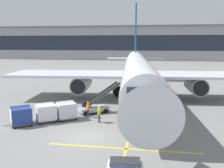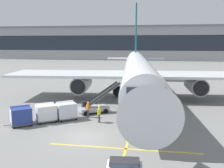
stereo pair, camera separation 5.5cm
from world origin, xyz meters
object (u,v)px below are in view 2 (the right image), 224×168
(parked_airplane, at_px, (138,71))
(baggage_cart_lead, at_px, (66,110))
(belt_loader, at_px, (95,105))
(baggage_cart_second, at_px, (46,112))
(safety_cone_engine_keepout, at_px, (94,100))
(ground_crew_by_carts, at_px, (88,108))
(baggage_cart_third, at_px, (21,116))
(ground_crew_by_loader, at_px, (99,113))

(parked_airplane, height_order, baggage_cart_lead, parked_airplane)
(parked_airplane, distance_m, belt_loader, 10.09)
(baggage_cart_second, xyz_separation_m, safety_cone_engine_keepout, (2.95, 8.98, -0.66))
(ground_crew_by_carts, bearing_deg, baggage_cart_third, -147.02)
(baggage_cart_lead, relative_size, baggage_cart_second, 1.00)
(ground_crew_by_loader, distance_m, ground_crew_by_carts, 2.26)
(parked_airplane, height_order, baggage_cart_third, parked_airplane)
(belt_loader, height_order, ground_crew_by_loader, belt_loader)
(parked_airplane, height_order, ground_crew_by_carts, parked_airplane)
(belt_loader, distance_m, ground_crew_by_carts, 1.97)
(parked_airplane, xyz_separation_m, baggage_cart_third, (-10.56, -14.27, -3.01))
(ground_crew_by_carts, relative_size, safety_cone_engine_keepout, 2.47)
(baggage_cart_lead, height_order, safety_cone_engine_keepout, baggage_cart_lead)
(ground_crew_by_loader, bearing_deg, baggage_cart_lead, 172.75)
(parked_airplane, xyz_separation_m, belt_loader, (-4.38, -8.55, -3.08))
(ground_crew_by_loader, height_order, safety_cone_engine_keepout, ground_crew_by_loader)
(baggage_cart_third, relative_size, safety_cone_engine_keepout, 3.77)
(parked_airplane, distance_m, baggage_cart_third, 18.01)
(parked_airplane, xyz_separation_m, baggage_cart_second, (-8.63, -12.75, -3.01))
(baggage_cart_third, bearing_deg, belt_loader, 42.77)
(parked_airplane, height_order, baggage_cart_second, parked_airplane)
(baggage_cart_second, xyz_separation_m, ground_crew_by_carts, (3.89, 2.26, -0.00))
(baggage_cart_third, distance_m, safety_cone_engine_keepout, 11.60)
(baggage_cart_third, height_order, ground_crew_by_carts, baggage_cart_third)
(safety_cone_engine_keepout, bearing_deg, parked_airplane, 33.57)
(ground_crew_by_carts, bearing_deg, ground_crew_by_loader, -45.07)
(baggage_cart_third, bearing_deg, baggage_cart_lead, 35.28)
(ground_crew_by_carts, bearing_deg, baggage_cart_lead, -151.49)
(parked_airplane, relative_size, baggage_cart_lead, 17.94)
(belt_loader, bearing_deg, baggage_cart_third, -137.23)
(baggage_cart_second, bearing_deg, ground_crew_by_carts, 30.14)
(baggage_cart_third, bearing_deg, safety_cone_engine_keepout, 65.05)
(parked_airplane, relative_size, belt_loader, 9.86)
(baggage_cart_second, distance_m, safety_cone_engine_keepout, 9.47)
(baggage_cart_third, distance_m, ground_crew_by_loader, 7.73)
(parked_airplane, distance_m, baggage_cart_second, 15.68)
(baggage_cart_lead, distance_m, ground_crew_by_loader, 3.71)
(baggage_cart_lead, bearing_deg, safety_cone_engine_keepout, 81.73)
(belt_loader, bearing_deg, baggage_cart_second, -135.33)
(baggage_cart_lead, height_order, ground_crew_by_carts, baggage_cart_lead)
(baggage_cart_lead, relative_size, ground_crew_by_loader, 1.53)
(ground_crew_by_loader, bearing_deg, safety_cone_engine_keepout, 106.95)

